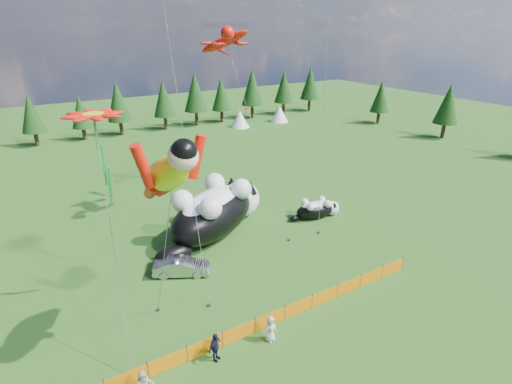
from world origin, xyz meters
TOP-DOWN VIEW (x-y plane):
  - ground at (0.00, 0.00)m, footprint 160.00×160.00m
  - safety_fence at (0.00, -3.00)m, footprint 22.06×0.06m
  - tree_line at (0.00, 45.00)m, footprint 90.00×4.00m
  - festival_tents at (11.00, 40.00)m, footprint 50.00×3.20m
  - cat_large at (2.40, 8.63)m, footprint 11.21×8.14m
  - cat_small at (11.25, 6.57)m, footprint 4.83×2.28m
  - car at (-2.35, 4.46)m, footprint 3.99×2.93m
  - spectator_c at (-3.69, -3.60)m, footprint 1.08×0.89m
  - spectator_e at (-0.55, -3.90)m, footprint 0.84×0.65m
  - superhero_kite at (-4.69, -1.52)m, footprint 4.65×5.75m
  - gecko_kite at (5.27, 12.07)m, footprint 6.02×11.48m
  - flower_kite at (-6.58, 3.78)m, footprint 3.37×8.08m
  - diamond_kite_a at (-1.13, 7.22)m, footprint 1.64×7.76m

SIDE VIEW (x-z plane):
  - ground at x=0.00m, z-range 0.00..0.00m
  - safety_fence at x=0.00m, z-range -0.05..1.05m
  - car at x=-2.35m, z-range 0.00..1.25m
  - spectator_e at x=-0.55m, z-range 0.00..1.54m
  - spectator_c at x=-3.69m, z-range 0.00..1.64m
  - cat_small at x=11.25m, z-range -0.04..1.71m
  - festival_tents at x=11.00m, z-range 0.00..2.80m
  - cat_large at x=2.40m, z-range -0.11..4.29m
  - tree_line at x=0.00m, z-range 0.00..8.00m
  - superhero_kite at x=-4.69m, z-range 3.59..15.77m
  - flower_kite at x=-6.58m, z-range 4.86..17.96m
  - gecko_kite at x=5.27m, z-range 6.23..23.03m
  - diamond_kite_a at x=-1.13m, z-range 7.19..26.49m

